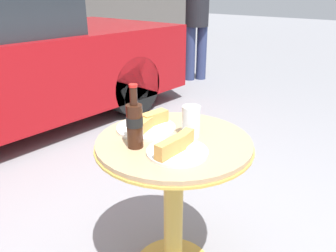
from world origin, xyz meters
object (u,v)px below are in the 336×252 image
object	(u,v)px
drinking_glass	(191,123)
pedestrian	(197,16)
cola_bottle_left	(135,123)
bistro_table	(174,180)
lunch_plate_far	(177,148)
lunch_plate_near	(147,125)

from	to	relation	value
drinking_glass	pedestrian	xyz separation A→B (m)	(2.93, 2.12, 0.15)
cola_bottle_left	drinking_glass	size ratio (longest dim) A/B	1.91
bistro_table	drinking_glass	bearing A→B (deg)	-24.70
cola_bottle_left	lunch_plate_far	distance (m)	0.19
bistro_table	pedestrian	distance (m)	3.68
drinking_glass	lunch_plate_near	world-z (taller)	drinking_glass
drinking_glass	lunch_plate_far	size ratio (longest dim) A/B	0.56
bistro_table	lunch_plate_near	distance (m)	0.26
lunch_plate_near	cola_bottle_left	bearing A→B (deg)	-150.63
bistro_table	pedestrian	size ratio (longest dim) A/B	0.44
cola_bottle_left	pedestrian	size ratio (longest dim) A/B	0.16
bistro_table	lunch_plate_far	size ratio (longest dim) A/B	3.01
bistro_table	drinking_glass	world-z (taller)	drinking_glass
lunch_plate_far	pedestrian	size ratio (longest dim) A/B	0.14
cola_bottle_left	lunch_plate_near	distance (m)	0.19
drinking_glass	lunch_plate_near	xyz separation A→B (m)	(-0.07, 0.19, -0.04)
drinking_glass	lunch_plate_far	distance (m)	0.17
bistro_table	pedestrian	bearing A→B (deg)	34.85
drinking_glass	bistro_table	bearing A→B (deg)	155.30
pedestrian	drinking_glass	bearing A→B (deg)	-144.10
bistro_table	lunch_plate_near	bearing A→B (deg)	90.21
lunch_plate_far	pedestrian	xyz separation A→B (m)	(3.09, 2.18, 0.18)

